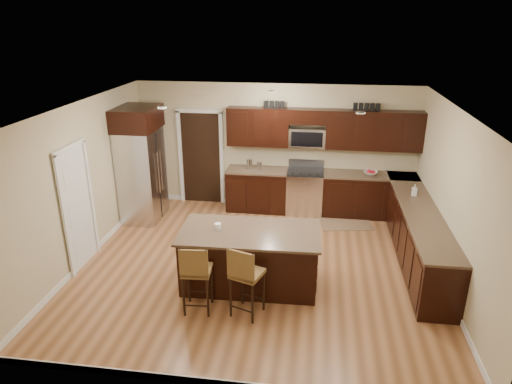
# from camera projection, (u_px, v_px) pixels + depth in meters

# --- Properties ---
(floor) EXTENTS (6.00, 6.00, 0.00)m
(floor) POSITION_uv_depth(u_px,v_px,m) (258.00, 266.00, 7.79)
(floor) COLOR #A1693F
(floor) RESTS_ON ground
(ceiling) EXTENTS (6.00, 6.00, 0.00)m
(ceiling) POSITION_uv_depth(u_px,v_px,m) (259.00, 109.00, 6.81)
(ceiling) COLOR silver
(ceiling) RESTS_ON wall_back
(wall_back) EXTENTS (6.00, 0.00, 6.00)m
(wall_back) POSITION_uv_depth(u_px,v_px,m) (275.00, 147.00, 9.84)
(wall_back) COLOR #C3B68D
(wall_back) RESTS_ON floor
(wall_left) EXTENTS (0.00, 5.50, 5.50)m
(wall_left) POSITION_uv_depth(u_px,v_px,m) (82.00, 184.00, 7.68)
(wall_left) COLOR #C3B68D
(wall_left) RESTS_ON floor
(wall_right) EXTENTS (0.00, 5.50, 5.50)m
(wall_right) POSITION_uv_depth(u_px,v_px,m) (454.00, 203.00, 6.92)
(wall_right) COLOR #C3B68D
(wall_right) RESTS_ON floor
(base_cabinets) EXTENTS (4.02, 3.96, 0.92)m
(base_cabinets) POSITION_uv_depth(u_px,v_px,m) (367.00, 214.00, 8.71)
(base_cabinets) COLOR black
(base_cabinets) RESTS_ON floor
(upper_cabinets) EXTENTS (4.00, 0.33, 0.80)m
(upper_cabinets) POSITION_uv_depth(u_px,v_px,m) (325.00, 128.00, 9.38)
(upper_cabinets) COLOR black
(upper_cabinets) RESTS_ON wall_back
(range) EXTENTS (0.76, 0.64, 1.11)m
(range) POSITION_uv_depth(u_px,v_px,m) (305.00, 191.00, 9.79)
(range) COLOR silver
(range) RESTS_ON floor
(microwave) EXTENTS (0.76, 0.31, 0.40)m
(microwave) POSITION_uv_depth(u_px,v_px,m) (307.00, 137.00, 9.52)
(microwave) COLOR silver
(microwave) RESTS_ON upper_cabinets
(doorway) EXTENTS (0.85, 0.03, 2.06)m
(doorway) POSITION_uv_depth(u_px,v_px,m) (201.00, 158.00, 10.15)
(doorway) COLOR black
(doorway) RESTS_ON floor
(pantry_door) EXTENTS (0.03, 0.80, 2.04)m
(pantry_door) POSITION_uv_depth(u_px,v_px,m) (77.00, 209.00, 7.52)
(pantry_door) COLOR white
(pantry_door) RESTS_ON floor
(letter_decor) EXTENTS (2.20, 0.03, 0.15)m
(letter_decor) POSITION_uv_depth(u_px,v_px,m) (319.00, 106.00, 9.23)
(letter_decor) COLOR black
(letter_decor) RESTS_ON upper_cabinets
(island) EXTENTS (2.18, 1.19, 0.92)m
(island) POSITION_uv_depth(u_px,v_px,m) (250.00, 259.00, 7.15)
(island) COLOR black
(island) RESTS_ON floor
(stool_left) EXTENTS (0.42, 0.42, 1.07)m
(stool_left) POSITION_uv_depth(u_px,v_px,m) (196.00, 271.00, 6.36)
(stool_left) COLOR brown
(stool_left) RESTS_ON floor
(stool_mid) EXTENTS (0.52, 0.52, 1.08)m
(stool_mid) POSITION_uv_depth(u_px,v_px,m) (245.00, 274.00, 6.27)
(stool_mid) COLOR brown
(stool_mid) RESTS_ON floor
(refrigerator) EXTENTS (0.79, 1.01, 2.35)m
(refrigerator) POSITION_uv_depth(u_px,v_px,m) (141.00, 164.00, 9.22)
(refrigerator) COLOR silver
(refrigerator) RESTS_ON floor
(floor_mat) EXTENTS (1.12, 0.84, 0.01)m
(floor_mat) POSITION_uv_depth(u_px,v_px,m) (346.00, 223.00, 9.37)
(floor_mat) COLOR brown
(floor_mat) RESTS_ON floor
(fruit_bowl) EXTENTS (0.35, 0.35, 0.07)m
(fruit_bowl) POSITION_uv_depth(u_px,v_px,m) (371.00, 173.00, 9.45)
(fruit_bowl) COLOR silver
(fruit_bowl) RESTS_ON base_cabinets
(soap_bottle) EXTENTS (0.11, 0.11, 0.21)m
(soap_bottle) POSITION_uv_depth(u_px,v_px,m) (415.00, 190.00, 8.32)
(soap_bottle) COLOR #B2B2B2
(soap_bottle) RESTS_ON base_cabinets
(canister_tall) EXTENTS (0.12, 0.12, 0.22)m
(canister_tall) POSITION_uv_depth(u_px,v_px,m) (249.00, 164.00, 9.74)
(canister_tall) COLOR silver
(canister_tall) RESTS_ON base_cabinets
(canister_short) EXTENTS (0.11, 0.11, 0.17)m
(canister_short) POSITION_uv_depth(u_px,v_px,m) (259.00, 166.00, 9.73)
(canister_short) COLOR silver
(canister_short) RESTS_ON base_cabinets
(island_jar) EXTENTS (0.10, 0.10, 0.10)m
(island_jar) POSITION_uv_depth(u_px,v_px,m) (218.00, 226.00, 7.01)
(island_jar) COLOR white
(island_jar) RESTS_ON island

